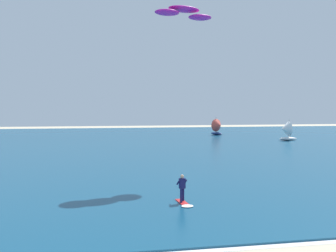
# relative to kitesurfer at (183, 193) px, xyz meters

# --- Properties ---
(ocean) EXTENTS (160.00, 90.00, 0.10)m
(ocean) POSITION_rel_kitesurfer_xyz_m (-0.73, 38.42, -0.65)
(ocean) COLOR navy
(ocean) RESTS_ON ground
(shoreline_foam) EXTENTS (82.16, 1.48, 0.01)m
(shoreline_foam) POSITION_rel_kitesurfer_xyz_m (1.02, -6.23, -0.70)
(shoreline_foam) COLOR white
(shoreline_foam) RESTS_ON ground
(kitesurfer) EXTENTS (0.77, 2.00, 1.67)m
(kitesurfer) POSITION_rel_kitesurfer_xyz_m (0.00, 0.00, 0.00)
(kitesurfer) COLOR red
(kitesurfer) RESTS_ON ocean
(kite) EXTENTS (5.40, 3.26, 0.78)m
(kite) POSITION_rel_kitesurfer_xyz_m (1.86, 8.19, 12.70)
(kite) COLOR #B21999
(sailboat_heeled_over) EXTENTS (3.19, 2.70, 3.75)m
(sailboat_heeled_over) POSITION_rel_kitesurfer_xyz_m (26.66, 37.28, 1.11)
(sailboat_heeled_over) COLOR white
(sailboat_heeled_over) RESTS_ON ocean
(sailboat_near_shore) EXTENTS (3.04, 3.40, 3.81)m
(sailboat_near_shore) POSITION_rel_kitesurfer_xyz_m (18.96, 51.49, 1.14)
(sailboat_near_shore) COLOR navy
(sailboat_near_shore) RESTS_ON ocean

